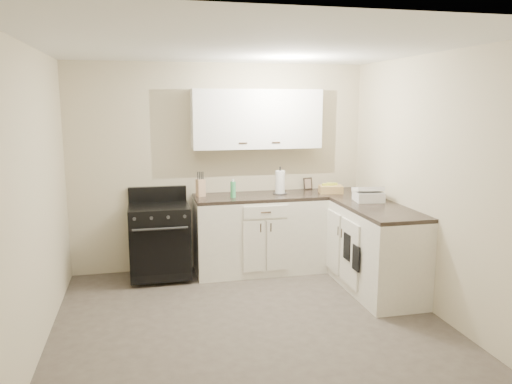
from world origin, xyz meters
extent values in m
plane|color=#473F38|center=(0.00, 0.00, 0.00)|extent=(3.60, 3.60, 0.00)
plane|color=white|center=(0.00, 0.00, 2.50)|extent=(3.60, 3.60, 0.00)
plane|color=beige|center=(0.00, 1.80, 1.25)|extent=(3.60, 0.00, 3.60)
plane|color=beige|center=(1.80, 0.00, 1.25)|extent=(0.00, 3.60, 3.60)
plane|color=beige|center=(-1.80, 0.00, 1.25)|extent=(0.00, 3.60, 3.60)
plane|color=beige|center=(0.00, -1.80, 1.25)|extent=(3.60, 0.00, 3.60)
cube|color=silver|center=(0.43, 1.50, 0.45)|extent=(1.55, 0.60, 0.90)
cube|color=silver|center=(1.50, 0.85, 0.45)|extent=(0.60, 1.90, 0.90)
cube|color=black|center=(0.43, 1.50, 0.92)|extent=(1.55, 0.60, 0.04)
cube|color=black|center=(1.50, 0.85, 0.92)|extent=(0.60, 1.90, 0.04)
cube|color=white|center=(0.43, 1.65, 1.84)|extent=(1.55, 0.30, 0.70)
cube|color=black|center=(-0.77, 1.48, 0.46)|extent=(0.68, 0.58, 0.83)
cube|color=#D8AE85|center=(-0.27, 1.58, 1.04)|extent=(0.12, 0.11, 0.20)
cylinder|color=white|center=(0.69, 1.53, 1.08)|extent=(0.15, 0.15, 0.28)
cylinder|color=#43AE68|center=(0.09, 1.43, 1.03)|extent=(0.08, 0.08, 0.19)
cube|color=black|center=(1.12, 1.76, 1.02)|extent=(0.13, 0.07, 0.15)
cube|color=tan|center=(1.31, 1.45, 0.99)|extent=(0.30, 0.23, 0.09)
cube|color=white|center=(1.53, 0.87, 1.00)|extent=(0.34, 0.32, 0.11)
cube|color=black|center=(1.18, 0.35, 0.46)|extent=(0.02, 0.15, 0.26)
cube|color=black|center=(1.18, 0.59, 0.51)|extent=(0.02, 0.16, 0.28)
camera|label=1|loc=(-0.93, -4.21, 2.04)|focal=35.00mm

